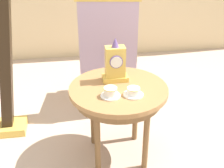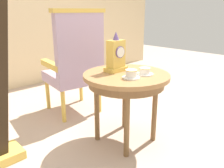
# 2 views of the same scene
# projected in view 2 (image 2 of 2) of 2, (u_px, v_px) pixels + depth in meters

# --- Properties ---
(ground_plane) EXTENTS (10.00, 10.00, 0.00)m
(ground_plane) POSITION_uv_depth(u_px,v_px,m) (123.00, 146.00, 2.04)
(ground_plane) COLOR #BCA38E
(side_table) EXTENTS (0.72, 0.72, 0.62)m
(side_table) POSITION_uv_depth(u_px,v_px,m) (126.00, 82.00, 1.98)
(side_table) COLOR #9E7042
(side_table) RESTS_ON ground
(teacup_left) EXTENTS (0.14, 0.14, 0.07)m
(teacup_left) POSITION_uv_depth(u_px,v_px,m) (131.00, 74.00, 1.81)
(teacup_left) COLOR white
(teacup_left) RESTS_ON side_table
(teacup_right) EXTENTS (0.14, 0.14, 0.06)m
(teacup_right) POSITION_uv_depth(u_px,v_px,m) (145.00, 72.00, 1.92)
(teacup_right) COLOR white
(teacup_right) RESTS_ON side_table
(mantel_clock) EXTENTS (0.19, 0.11, 0.34)m
(mantel_clock) POSITION_uv_depth(u_px,v_px,m) (116.00, 56.00, 1.99)
(mantel_clock) COLOR gold
(mantel_clock) RESTS_ON side_table
(armchair) EXTENTS (0.61, 0.60, 1.14)m
(armchair) POSITION_uv_depth(u_px,v_px,m) (75.00, 62.00, 2.52)
(armchair) COLOR #B299B7
(armchair) RESTS_ON ground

